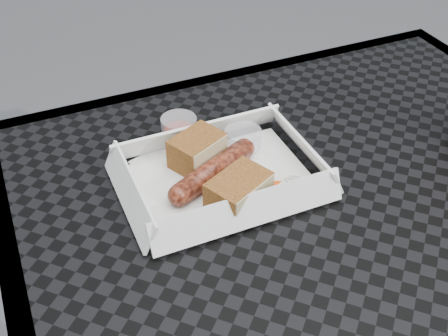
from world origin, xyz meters
name	(u,v)px	position (x,y,z in m)	size (l,w,h in m)	color
patio_table	(357,271)	(0.00, 0.00, 0.67)	(0.80, 0.80, 0.74)	black
food_tray	(221,180)	(-0.12, 0.14, 0.75)	(0.22, 0.15, 0.00)	white
bratwurst	(213,171)	(-0.13, 0.15, 0.76)	(0.14, 0.08, 0.03)	maroon
bread_near	(197,150)	(-0.14, 0.19, 0.77)	(0.07, 0.05, 0.04)	brown
bread_far	(239,191)	(-0.12, 0.10, 0.77)	(0.07, 0.05, 0.04)	brown
veg_garnish	(289,188)	(-0.05, 0.09, 0.75)	(0.03, 0.03, 0.00)	#F3480A
napkin	(191,166)	(-0.15, 0.19, 0.75)	(0.12, 0.12, 0.00)	white
condiment_cup_sauce	(179,128)	(-0.14, 0.26, 0.76)	(0.05, 0.05, 0.03)	maroon
condiment_cup_empty	(243,140)	(-0.07, 0.20, 0.76)	(0.05, 0.05, 0.03)	silver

